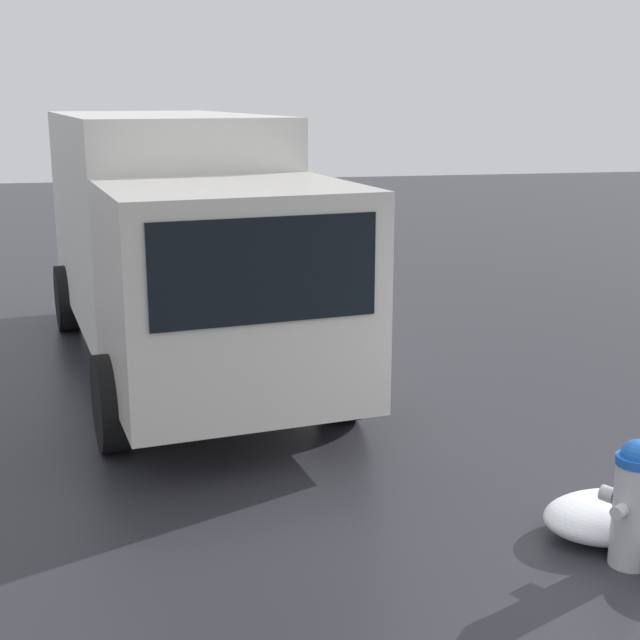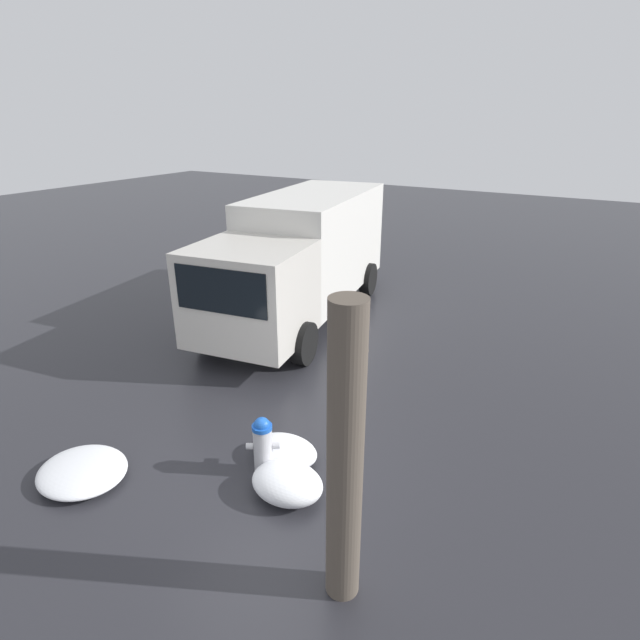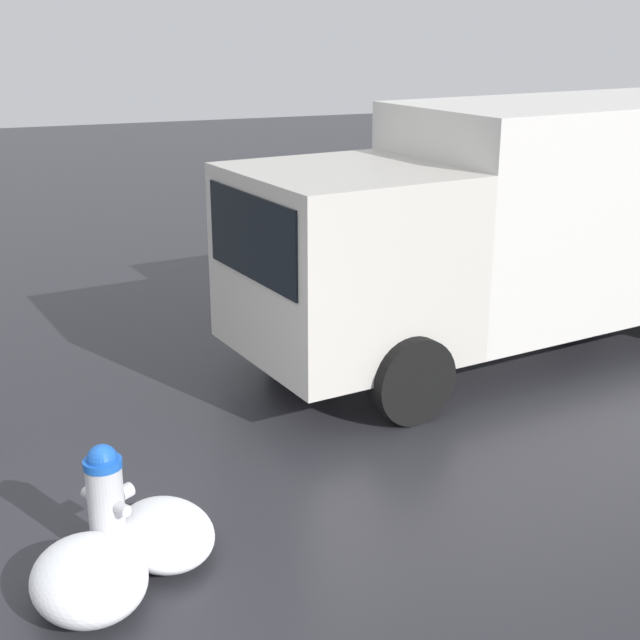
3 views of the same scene
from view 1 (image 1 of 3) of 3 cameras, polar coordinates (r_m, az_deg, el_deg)
name	(u,v)px [view 1 (image 1 of 3)]	position (r m, az deg, el deg)	size (l,w,h in m)	color
ground_plane	(627,564)	(6.76, 19.08, -14.54)	(60.00, 60.00, 0.00)	#28282D
fire_hydrant	(633,501)	(6.55, 19.39, -10.89)	(0.39, 0.45, 0.92)	#B7B7BC
delivery_truck	(175,233)	(10.64, -9.28, 5.54)	(7.25, 3.31, 2.94)	beige
snow_pile_curbside	(611,517)	(7.03, 18.15, -11.88)	(0.74, 1.03, 0.30)	white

